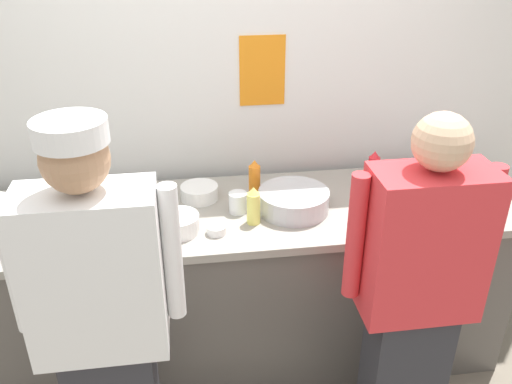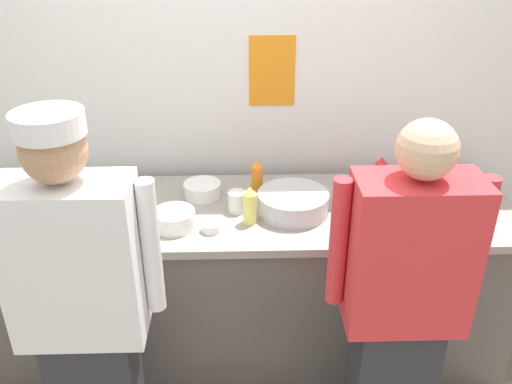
# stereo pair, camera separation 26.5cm
# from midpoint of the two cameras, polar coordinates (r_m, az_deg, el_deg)

# --- Properties ---
(wall_back) EXTENTS (4.36, 0.11, 2.85)m
(wall_back) POSITION_cam_midpoint_polar(r_m,az_deg,el_deg) (2.95, 0.49, 11.54)
(wall_back) COLOR white
(wall_back) RESTS_ON ground
(prep_counter) EXTENTS (2.78, 0.76, 0.93)m
(prep_counter) POSITION_cam_midpoint_polar(r_m,az_deg,el_deg) (2.93, 0.79, -9.69)
(prep_counter) COLOR #56514C
(prep_counter) RESTS_ON ground
(chef_near_left) EXTENTS (0.61, 0.24, 1.69)m
(chef_near_left) POSITION_cam_midpoint_polar(r_m,az_deg,el_deg) (2.14, -14.25, -12.12)
(chef_near_left) COLOR #2D2D33
(chef_near_left) RESTS_ON ground
(chef_center) EXTENTS (0.60, 0.24, 1.63)m
(chef_center) POSITION_cam_midpoint_polar(r_m,az_deg,el_deg) (2.28, 18.41, -11.29)
(chef_center) COLOR #2D2D33
(chef_center) RESTS_ON ground
(plate_stack_front) EXTENTS (0.19, 0.19, 0.07)m
(plate_stack_front) POSITION_cam_midpoint_polar(r_m,az_deg,el_deg) (2.78, -2.96, 0.20)
(plate_stack_front) COLOR white
(plate_stack_front) RESTS_ON prep_counter
(plate_stack_rear) EXTENTS (0.19, 0.19, 0.08)m
(plate_stack_rear) POSITION_cam_midpoint_polar(r_m,az_deg,el_deg) (2.52, -5.62, -2.93)
(plate_stack_rear) COLOR white
(plate_stack_rear) RESTS_ON prep_counter
(mixing_bowl_steel) EXTENTS (0.35, 0.35, 0.10)m
(mixing_bowl_steel) POSITION_cam_midpoint_polar(r_m,az_deg,el_deg) (2.64, 6.77, -1.20)
(mixing_bowl_steel) COLOR #B7BABF
(mixing_bowl_steel) RESTS_ON prep_counter
(sheet_tray) EXTENTS (0.44, 0.36, 0.02)m
(sheet_tray) POSITION_cam_midpoint_polar(r_m,az_deg,el_deg) (2.96, 21.01, -0.53)
(sheet_tray) COLOR #B7BABF
(sheet_tray) RESTS_ON prep_counter
(squeeze_bottle_primary) EXTENTS (0.06, 0.06, 0.19)m
(squeeze_bottle_primary) POSITION_cam_midpoint_polar(r_m,az_deg,el_deg) (2.52, 2.37, -1.53)
(squeeze_bottle_primary) COLOR #E5E066
(squeeze_bottle_primary) RESTS_ON prep_counter
(squeeze_bottle_secondary) EXTENTS (0.06, 0.06, 0.21)m
(squeeze_bottle_secondary) POSITION_cam_midpoint_polar(r_m,az_deg,el_deg) (2.88, 15.47, 1.56)
(squeeze_bottle_secondary) COLOR red
(squeeze_bottle_secondary) RESTS_ON prep_counter
(squeeze_bottle_spare) EXTENTS (0.06, 0.06, 0.21)m
(squeeze_bottle_spare) POSITION_cam_midpoint_polar(r_m,az_deg,el_deg) (2.74, 2.86, 1.24)
(squeeze_bottle_spare) COLOR orange
(squeeze_bottle_spare) RESTS_ON prep_counter
(ramekin_orange_sauce) EXTENTS (0.10, 0.10, 0.05)m
(ramekin_orange_sauce) POSITION_cam_midpoint_polar(r_m,az_deg,el_deg) (2.92, -22.09, -0.83)
(ramekin_orange_sauce) COLOR white
(ramekin_orange_sauce) RESTS_ON prep_counter
(ramekin_yellow_sauce) EXTENTS (0.11, 0.11, 0.04)m
(ramekin_yellow_sauce) POSITION_cam_midpoint_polar(r_m,az_deg,el_deg) (2.65, -12.25, -2.32)
(ramekin_yellow_sauce) COLOR white
(ramekin_yellow_sauce) RESTS_ON prep_counter
(ramekin_green_sauce) EXTENTS (0.09, 0.09, 0.04)m
(ramekin_green_sauce) POSITION_cam_midpoint_polar(r_m,az_deg,el_deg) (2.70, 15.83, -2.15)
(ramekin_green_sauce) COLOR white
(ramekin_green_sauce) RESTS_ON prep_counter
(ramekin_red_sauce) EXTENTS (0.09, 0.09, 0.04)m
(ramekin_red_sauce) POSITION_cam_midpoint_polar(r_m,az_deg,el_deg) (2.49, -1.71, -3.75)
(ramekin_red_sauce) COLOR white
(ramekin_red_sauce) RESTS_ON prep_counter
(deli_cup) EXTENTS (0.09, 0.09, 0.10)m
(deli_cup) POSITION_cam_midpoint_polar(r_m,az_deg,el_deg) (2.63, 0.94, -1.07)
(deli_cup) COLOR white
(deli_cup) RESTS_ON prep_counter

